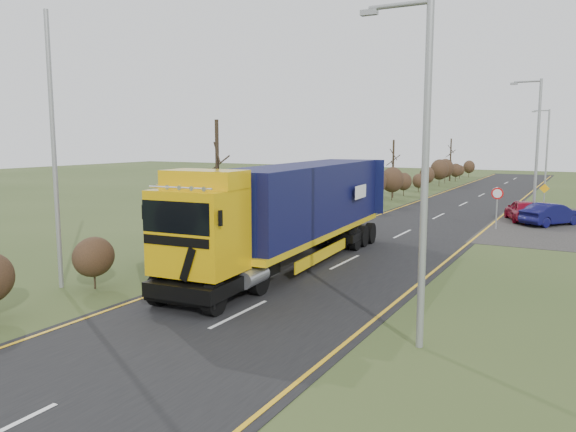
# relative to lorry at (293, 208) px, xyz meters

# --- Properties ---
(ground) EXTENTS (160.00, 160.00, 0.00)m
(ground) POSITION_rel_lorry_xyz_m (1.65, -2.43, -2.39)
(ground) COLOR #33451D
(ground) RESTS_ON ground
(road) EXTENTS (8.00, 120.00, 0.02)m
(road) POSITION_rel_lorry_xyz_m (1.65, 7.57, -2.38)
(road) COLOR black
(road) RESTS_ON ground
(layby) EXTENTS (6.00, 18.00, 0.02)m
(layby) POSITION_rel_lorry_xyz_m (8.15, 17.57, -2.38)
(layby) COLOR #2A2825
(layby) RESTS_ON ground
(lane_markings) EXTENTS (7.52, 116.00, 0.01)m
(lane_markings) POSITION_rel_lorry_xyz_m (1.65, 7.26, -2.36)
(lane_markings) COLOR gold
(lane_markings) RESTS_ON road
(hedgerow) EXTENTS (2.24, 102.04, 6.05)m
(hedgerow) POSITION_rel_lorry_xyz_m (-4.35, 5.46, -0.77)
(hedgerow) COLOR #2F1F15
(hedgerow) RESTS_ON ground
(lorry) EXTENTS (3.39, 15.28, 4.22)m
(lorry) POSITION_rel_lorry_xyz_m (0.00, 0.00, 0.00)
(lorry) COLOR black
(lorry) RESTS_ON ground
(car_red_hatchback) EXTENTS (2.85, 4.36, 1.38)m
(car_red_hatchback) POSITION_rel_lorry_xyz_m (6.82, 17.88, -1.70)
(car_red_hatchback) COLOR maroon
(car_red_hatchback) RESTS_ON ground
(car_blue_sedan) EXTENTS (3.47, 4.12, 1.33)m
(car_blue_sedan) POSITION_rel_lorry_xyz_m (8.53, 16.91, -1.73)
(car_blue_sedan) COLOR #0B0A3C
(car_blue_sedan) RESTS_ON ground
(streetlight_near) EXTENTS (1.81, 0.18, 8.47)m
(streetlight_near) POSITION_rel_lorry_xyz_m (6.95, -6.43, 2.26)
(streetlight_near) COLOR gray
(streetlight_near) RESTS_ON ground
(streetlight_mid) EXTENTS (1.88, 0.18, 8.85)m
(streetlight_mid) POSITION_rel_lorry_xyz_m (7.26, 18.74, 2.47)
(streetlight_mid) COLOR gray
(streetlight_mid) RESTS_ON ground
(streetlight_far) EXTENTS (1.73, 0.18, 8.07)m
(streetlight_far) POSITION_rel_lorry_xyz_m (6.16, 42.67, 2.03)
(streetlight_far) COLOR gray
(streetlight_far) RESTS_ON ground
(left_pole) EXTENTS (0.16, 0.16, 9.40)m
(left_pole) POSITION_rel_lorry_xyz_m (-5.55, -6.86, 2.31)
(left_pole) COLOR gray
(left_pole) RESTS_ON ground
(speed_sign) EXTENTS (0.66, 0.10, 2.41)m
(speed_sign) POSITION_rel_lorry_xyz_m (5.85, 13.74, -0.70)
(speed_sign) COLOR gray
(speed_sign) RESTS_ON ground
(warning_board) EXTENTS (0.71, 0.11, 1.86)m
(warning_board) POSITION_rel_lorry_xyz_m (7.45, 25.55, -1.27)
(warning_board) COLOR gray
(warning_board) RESTS_ON ground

